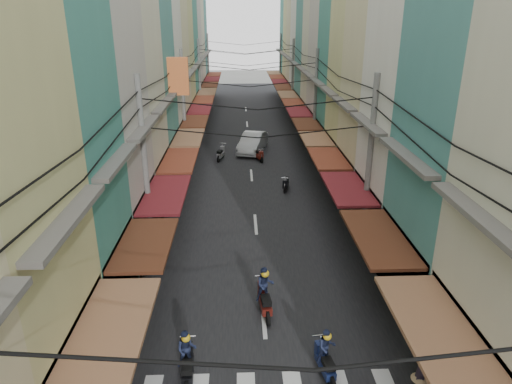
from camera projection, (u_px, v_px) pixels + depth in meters
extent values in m
plane|color=slate|center=(261.00, 287.00, 18.64)|extent=(160.00, 160.00, 0.00)
cube|color=black|center=(249.00, 151.00, 37.28)|extent=(10.00, 80.00, 0.02)
cube|color=slate|center=(170.00, 152.00, 37.05)|extent=(3.00, 80.00, 0.06)
cube|color=slate|center=(328.00, 150.00, 37.50)|extent=(3.00, 80.00, 0.06)
cube|color=black|center=(61.00, 371.00, 12.03)|extent=(1.20, 4.52, 3.20)
cube|color=brown|center=(112.00, 326.00, 11.58)|extent=(1.80, 4.33, 0.12)
cube|color=#595651|center=(69.00, 219.00, 10.47)|extent=(0.50, 4.23, 0.15)
cube|color=black|center=(107.00, 279.00, 16.23)|extent=(1.20, 4.13, 3.20)
cube|color=#532917|center=(146.00, 244.00, 15.77)|extent=(1.80, 3.96, 0.12)
cube|color=#595651|center=(117.00, 161.00, 14.67)|extent=(0.50, 3.87, 0.15)
cube|color=#B3ADA3|center=(49.00, 13.00, 17.34)|extent=(6.00, 5.14, 20.93)
cube|color=black|center=(135.00, 223.00, 20.63)|extent=(1.20, 4.94, 3.20)
cube|color=maroon|center=(166.00, 194.00, 20.17)|extent=(1.80, 4.73, 0.12)
cube|color=#595651|center=(145.00, 127.00, 19.07)|extent=(0.50, 4.63, 0.15)
cube|color=beige|center=(94.00, 51.00, 22.68)|extent=(6.00, 4.95, 17.43)
cube|color=black|center=(154.00, 185.00, 25.33)|extent=(1.20, 4.75, 3.20)
cube|color=brown|center=(179.00, 160.00, 24.88)|extent=(1.80, 4.56, 0.12)
cube|color=#595651|center=(163.00, 105.00, 23.77)|extent=(0.50, 4.46, 0.15)
cube|color=teal|center=(119.00, 55.00, 27.52)|extent=(6.00, 4.99, 16.32)
cube|color=black|center=(167.00, 159.00, 29.97)|extent=(1.20, 4.80, 3.20)
cube|color=brown|center=(189.00, 138.00, 29.51)|extent=(1.80, 4.60, 0.12)
cube|color=#595651|center=(175.00, 91.00, 28.41)|extent=(0.50, 4.50, 0.15)
cube|color=black|center=(176.00, 140.00, 34.46)|extent=(1.20, 4.46, 3.20)
cube|color=#532917|center=(195.00, 122.00, 34.00)|extent=(1.80, 4.27, 0.12)
cube|color=#595651|center=(184.00, 81.00, 32.90)|extent=(0.50, 4.18, 0.15)
cube|color=beige|center=(146.00, 17.00, 35.68)|extent=(6.00, 4.89, 20.58)
cube|color=black|center=(183.00, 126.00, 38.90)|extent=(1.20, 4.70, 3.20)
cube|color=maroon|center=(200.00, 109.00, 38.45)|extent=(1.80, 4.50, 0.12)
cube|color=#595651|center=(190.00, 73.00, 37.34)|extent=(0.50, 4.40, 0.15)
cube|color=#C1BC78|center=(157.00, 30.00, 40.45)|extent=(6.00, 4.52, 18.44)
cube|color=black|center=(189.00, 115.00, 43.29)|extent=(1.20, 4.34, 3.20)
cube|color=brown|center=(204.00, 100.00, 42.83)|extent=(1.80, 4.16, 0.12)
cube|color=#595651|center=(195.00, 67.00, 41.73)|extent=(0.50, 4.07, 0.15)
cube|color=#3B8375|center=(164.00, 16.00, 44.59)|extent=(6.00, 5.20, 20.63)
cube|color=black|center=(193.00, 105.00, 47.81)|extent=(1.20, 4.99, 3.20)
cube|color=brown|center=(207.00, 92.00, 47.36)|extent=(1.80, 4.78, 0.12)
cube|color=#595651|center=(200.00, 62.00, 46.26)|extent=(0.50, 4.68, 0.15)
cube|color=#B3ADA3|center=(170.00, 1.00, 48.75)|extent=(6.00, 4.94, 23.70)
cube|color=black|center=(197.00, 97.00, 52.54)|extent=(1.20, 4.74, 3.20)
cube|color=#532917|center=(210.00, 85.00, 52.08)|extent=(1.80, 4.55, 0.12)
cube|color=#595651|center=(203.00, 58.00, 50.98)|extent=(0.50, 4.45, 0.15)
cube|color=beige|center=(177.00, 14.00, 53.83)|extent=(6.00, 4.96, 21.12)
cube|color=black|center=(201.00, 91.00, 57.15)|extent=(1.20, 4.76, 3.20)
cube|color=maroon|center=(212.00, 79.00, 56.70)|extent=(1.80, 4.56, 0.12)
cube|color=#595651|center=(206.00, 54.00, 55.59)|extent=(0.50, 4.46, 0.15)
cube|color=teal|center=(182.00, 19.00, 58.71)|extent=(6.00, 5.04, 19.90)
cube|color=black|center=(203.00, 85.00, 61.81)|extent=(1.20, 4.84, 3.20)
cube|color=brown|center=(214.00, 74.00, 61.35)|extent=(1.80, 4.64, 0.12)
cube|color=#595651|center=(208.00, 51.00, 60.25)|extent=(0.50, 4.54, 0.15)
cube|color=#5D2D15|center=(178.00, 76.00, 27.15)|extent=(1.20, 0.40, 2.20)
cube|color=black|center=(482.00, 368.00, 12.16)|extent=(1.20, 4.78, 3.20)
cube|color=brown|center=(434.00, 326.00, 11.60)|extent=(1.80, 4.58, 0.12)
cube|color=#595651|center=(480.00, 218.00, 10.54)|extent=(0.50, 4.48, 0.15)
cube|color=teal|center=(511.00, 109.00, 14.76)|extent=(6.00, 5.03, 15.08)
cube|color=black|center=(414.00, 270.00, 16.82)|extent=(1.20, 4.83, 3.20)
cube|color=#532917|center=(378.00, 237.00, 16.26)|extent=(1.80, 4.63, 0.12)
cube|color=#595651|center=(406.00, 156.00, 15.20)|extent=(0.50, 4.53, 0.15)
cube|color=silver|center=(458.00, 3.00, 18.15)|extent=(6.00, 4.79, 21.66)
cube|color=black|center=(377.00, 216.00, 21.40)|extent=(1.20, 4.60, 3.20)
cube|color=maroon|center=(347.00, 188.00, 20.84)|extent=(1.80, 4.41, 0.12)
cube|color=#595651|center=(367.00, 123.00, 19.78)|extent=(0.50, 4.31, 0.15)
cube|color=beige|center=(415.00, 16.00, 22.65)|extent=(6.00, 4.52, 20.74)
cube|color=black|center=(353.00, 182.00, 25.74)|extent=(1.20, 4.34, 3.20)
cube|color=brown|center=(328.00, 159.00, 25.18)|extent=(1.80, 4.16, 0.12)
cube|color=#595651|center=(344.00, 104.00, 24.12)|extent=(0.50, 4.07, 0.15)
cube|color=#C1BC78|center=(382.00, 74.00, 27.88)|extent=(6.00, 4.12, 14.13)
cube|color=black|center=(338.00, 160.00, 29.76)|extent=(1.20, 3.96, 3.20)
cube|color=brown|center=(316.00, 139.00, 29.21)|extent=(1.80, 3.79, 0.12)
cube|color=#595651|center=(329.00, 91.00, 28.15)|extent=(0.50, 3.71, 0.15)
cube|color=#3B8375|center=(367.00, 40.00, 31.21)|extent=(6.00, 4.40, 17.68)
cube|color=black|center=(326.00, 143.00, 33.74)|extent=(1.20, 4.23, 3.20)
cube|color=#532917|center=(307.00, 124.00, 33.18)|extent=(1.80, 4.05, 0.12)
cube|color=#595651|center=(317.00, 82.00, 32.12)|extent=(0.50, 3.96, 0.15)
cube|color=#B3ADA3|center=(354.00, 3.00, 34.53)|extent=(6.00, 4.64, 22.59)
cube|color=black|center=(316.00, 129.00, 37.95)|extent=(1.20, 4.45, 3.20)
cube|color=maroon|center=(299.00, 112.00, 37.39)|extent=(1.80, 4.26, 0.12)
cube|color=#595651|center=(308.00, 74.00, 36.33)|extent=(0.50, 4.17, 0.15)
cube|color=beige|center=(341.00, 13.00, 38.80)|extent=(6.00, 4.00, 21.25)
cube|color=black|center=(309.00, 118.00, 41.98)|extent=(1.20, 3.84, 3.20)
cube|color=brown|center=(293.00, 103.00, 41.42)|extent=(1.80, 3.68, 0.12)
cube|color=#595651|center=(301.00, 69.00, 40.36)|extent=(0.50, 3.60, 0.15)
cube|color=teal|center=(331.00, 7.00, 42.81)|extent=(6.00, 5.01, 22.33)
cube|color=black|center=(302.00, 108.00, 46.17)|extent=(1.20, 4.81, 3.20)
cube|color=brown|center=(288.00, 95.00, 45.62)|extent=(1.80, 4.61, 0.12)
cube|color=#595651|center=(295.00, 64.00, 44.56)|extent=(0.50, 4.51, 0.15)
cube|color=silver|center=(321.00, 21.00, 47.94)|extent=(6.00, 5.00, 19.71)
cube|color=black|center=(296.00, 100.00, 50.84)|extent=(1.20, 4.80, 3.20)
cube|color=#532917|center=(283.00, 87.00, 50.28)|extent=(1.80, 4.60, 0.12)
cube|color=#595651|center=(290.00, 59.00, 49.22)|extent=(0.50, 4.50, 0.15)
cube|color=beige|center=(314.00, 34.00, 52.80)|extent=(6.00, 4.32, 16.86)
cube|color=black|center=(292.00, 93.00, 55.18)|extent=(1.20, 4.15, 3.20)
cube|color=maroon|center=(280.00, 82.00, 54.62)|extent=(1.80, 3.97, 0.12)
cube|color=#595651|center=(286.00, 56.00, 53.56)|extent=(0.50, 3.89, 0.15)
cube|color=#C1BC78|center=(309.00, 19.00, 56.27)|extent=(6.00, 4.33, 19.96)
cube|color=black|center=(288.00, 88.00, 59.21)|extent=(1.20, 4.16, 3.20)
cube|color=brown|center=(277.00, 77.00, 58.65)|extent=(1.80, 3.99, 0.12)
cube|color=#595651|center=(282.00, 53.00, 57.59)|extent=(0.50, 3.90, 0.15)
cube|color=#3B8375|center=(303.00, 41.00, 61.57)|extent=(6.00, 4.88, 14.34)
cube|color=black|center=(285.00, 83.00, 63.50)|extent=(1.20, 4.68, 3.20)
cube|color=brown|center=(274.00, 73.00, 62.94)|extent=(1.80, 4.49, 0.12)
cube|color=#595651|center=(279.00, 50.00, 61.88)|extent=(0.50, 4.39, 0.15)
cylinder|color=gray|center=(145.00, 170.00, 19.79)|extent=(0.26, 0.26, 8.20)
cylinder|color=gray|center=(369.00, 168.00, 20.13)|extent=(0.26, 0.26, 8.20)
cylinder|color=gray|center=(184.00, 106.00, 33.77)|extent=(0.26, 0.26, 8.20)
cylinder|color=gray|center=(315.00, 105.00, 34.11)|extent=(0.26, 0.26, 8.20)
cylinder|color=gray|center=(200.00, 80.00, 47.75)|extent=(0.26, 0.26, 8.20)
cylinder|color=gray|center=(293.00, 79.00, 48.09)|extent=(0.26, 0.26, 8.20)
cylinder|color=gray|center=(208.00, 65.00, 61.73)|extent=(0.26, 0.26, 8.20)
cylinder|color=gray|center=(280.00, 65.00, 62.07)|extent=(0.26, 0.26, 8.20)
imported|color=#BCBCC1|center=(253.00, 152.00, 37.25)|extent=(5.81, 3.46, 1.92)
imported|color=black|center=(421.00, 309.00, 17.26)|extent=(1.61, 0.68, 1.09)
cylinder|color=black|center=(190.00, 359.00, 14.40)|extent=(0.10, 0.50, 0.50)
cube|color=black|center=(188.00, 369.00, 13.75)|extent=(0.33, 1.11, 0.27)
cube|color=black|center=(187.00, 367.00, 13.42)|extent=(0.31, 0.53, 0.17)
cube|color=black|center=(189.00, 351.00, 14.17)|extent=(0.29, 0.27, 0.53)
imported|color=#1D2544|center=(188.00, 366.00, 13.71)|extent=(0.51, 0.36, 1.28)
sphere|color=yellow|center=(186.00, 340.00, 13.36)|extent=(0.27, 0.27, 0.27)
cylinder|color=black|center=(322.00, 356.00, 14.52)|extent=(0.09, 0.48, 0.48)
cube|color=navy|center=(325.00, 366.00, 13.90)|extent=(0.32, 1.07, 0.26)
cube|color=black|center=(327.00, 364.00, 13.59)|extent=(0.30, 0.51, 0.17)
cube|color=navy|center=(323.00, 349.00, 14.30)|extent=(0.28, 0.26, 0.51)
imported|color=#1D2544|center=(325.00, 363.00, 13.86)|extent=(0.49, 0.35, 1.23)
sphere|color=yellow|center=(327.00, 338.00, 13.52)|extent=(0.26, 0.26, 0.26)
cylinder|color=black|center=(264.00, 297.00, 17.53)|extent=(0.11, 0.55, 0.55)
cylinder|color=black|center=(266.00, 319.00, 16.25)|extent=(0.11, 0.55, 0.55)
cube|color=maroon|center=(265.00, 303.00, 16.83)|extent=(0.36, 1.22, 0.30)
cube|color=black|center=(265.00, 300.00, 16.47)|extent=(0.34, 0.58, 0.19)
cube|color=maroon|center=(264.00, 289.00, 17.28)|extent=(0.32, 0.30, 0.58)
imported|color=#1D2544|center=(265.00, 300.00, 16.78)|extent=(0.56, 0.40, 1.41)
sphere|color=yellow|center=(265.00, 275.00, 16.39)|extent=(0.30, 0.30, 0.30)
cylinder|color=black|center=(285.00, 183.00, 29.55)|extent=(0.09, 0.47, 0.47)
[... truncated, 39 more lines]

